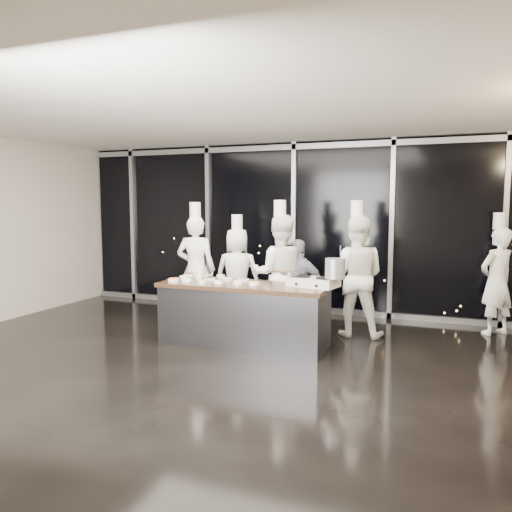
{
  "coord_description": "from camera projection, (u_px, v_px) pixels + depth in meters",
  "views": [
    {
      "loc": [
        2.71,
        -5.67,
        2.05
      ],
      "look_at": [
        0.08,
        1.2,
        1.27
      ],
      "focal_mm": 35.0,
      "sensor_mm": 36.0,
      "label": 1
    }
  ],
  "objects": [
    {
      "name": "ground",
      "position": [
        217.0,
        363.0,
        6.45
      ],
      "size": [
        9.0,
        9.0,
        0.0
      ],
      "primitive_type": "plane",
      "color": "black",
      "rests_on": "ground"
    },
    {
      "name": "room_shell",
      "position": [
        229.0,
        188.0,
        6.15
      ],
      "size": [
        9.02,
        7.02,
        3.21
      ],
      "color": "#BDB1A1",
      "rests_on": "ground"
    },
    {
      "name": "window_wall",
      "position": [
        294.0,
        227.0,
        9.47
      ],
      "size": [
        8.9,
        0.11,
        3.2
      ],
      "color": "black",
      "rests_on": "ground"
    },
    {
      "name": "demo_counter",
      "position": [
        244.0,
        314.0,
        7.24
      ],
      "size": [
        2.46,
        0.86,
        0.9
      ],
      "color": "#3C3C41",
      "rests_on": "ground"
    },
    {
      "name": "stove",
      "position": [
        313.0,
        282.0,
        6.94
      ],
      "size": [
        0.73,
        0.54,
        0.14
      ],
      "rotation": [
        0.0,
        0.0,
        -0.21
      ],
      "color": "silver",
      "rests_on": "demo_counter"
    },
    {
      "name": "frying_pan",
      "position": [
        291.0,
        273.0,
        7.1
      ],
      "size": [
        0.54,
        0.36,
        0.05
      ],
      "rotation": [
        0.0,
        0.0,
        -0.21
      ],
      "color": "slate",
      "rests_on": "stove"
    },
    {
      "name": "stock_pot",
      "position": [
        335.0,
        268.0,
        6.74
      ],
      "size": [
        0.32,
        0.32,
        0.27
      ],
      "primitive_type": "cylinder",
      "rotation": [
        0.0,
        0.0,
        -0.21
      ],
      "color": "#A5A5A7",
      "rests_on": "stove"
    },
    {
      "name": "prep_bowls",
      "position": [
        210.0,
        279.0,
        7.46
      ],
      "size": [
        1.43,
        0.73,
        0.05
      ],
      "color": "white",
      "rests_on": "demo_counter"
    },
    {
      "name": "squeeze_bottle",
      "position": [
        200.0,
        272.0,
        7.62
      ],
      "size": [
        0.06,
        0.06,
        0.23
      ],
      "color": "white",
      "rests_on": "demo_counter"
    },
    {
      "name": "chef_far_left",
      "position": [
        196.0,
        268.0,
        8.57
      ],
      "size": [
        0.74,
        0.56,
        2.07
      ],
      "rotation": [
        0.0,
        0.0,
        3.33
      ],
      "color": "white",
      "rests_on": "ground"
    },
    {
      "name": "chef_left",
      "position": [
        237.0,
        273.0,
        8.74
      ],
      "size": [
        0.88,
        0.66,
        1.86
      ],
      "rotation": [
        0.0,
        0.0,
        3.33
      ],
      "color": "white",
      "rests_on": "ground"
    },
    {
      "name": "chef_center",
      "position": [
        280.0,
        274.0,
        7.88
      ],
      "size": [
        1.08,
        0.95,
        2.1
      ],
      "rotation": [
        0.0,
        0.0,
        3.45
      ],
      "color": "white",
      "rests_on": "ground"
    },
    {
      "name": "guest",
      "position": [
        299.0,
        286.0,
        7.86
      ],
      "size": [
        0.88,
        0.37,
        1.49
      ],
      "rotation": [
        0.0,
        0.0,
        3.15
      ],
      "color": "black",
      "rests_on": "ground"
    },
    {
      "name": "chef_right",
      "position": [
        356.0,
        276.0,
        7.69
      ],
      "size": [
        0.94,
        0.75,
        2.1
      ],
      "rotation": [
        0.0,
        0.0,
        3.19
      ],
      "color": "white",
      "rests_on": "ground"
    },
    {
      "name": "chef_side",
      "position": [
        497.0,
        280.0,
        7.78
      ],
      "size": [
        0.72,
        0.71,
        1.91
      ],
      "rotation": [
        0.0,
        0.0,
        3.9
      ],
      "color": "white",
      "rests_on": "ground"
    }
  ]
}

